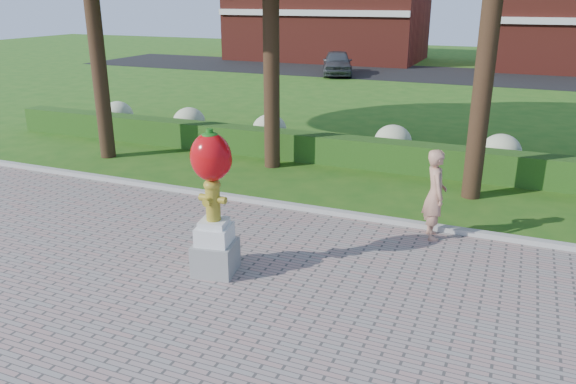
# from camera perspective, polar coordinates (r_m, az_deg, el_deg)

# --- Properties ---
(ground) EXTENTS (100.00, 100.00, 0.00)m
(ground) POSITION_cam_1_polar(r_m,az_deg,el_deg) (10.23, -5.23, -7.54)
(ground) COLOR #265B16
(ground) RESTS_ON ground
(curb) EXTENTS (40.00, 0.18, 0.15)m
(curb) POSITION_cam_1_polar(r_m,az_deg,el_deg) (12.69, 1.06, -1.61)
(curb) COLOR #ADADA5
(curb) RESTS_ON ground
(lawn_hedge) EXTENTS (24.00, 0.70, 0.80)m
(lawn_hedge) POSITION_cam_1_polar(r_m,az_deg,el_deg) (16.20, 6.33, 4.14)
(lawn_hedge) COLOR #214714
(lawn_hedge) RESTS_ON ground
(hydrangea_row) EXTENTS (20.10, 1.10, 0.99)m
(hydrangea_row) POSITION_cam_1_polar(r_m,az_deg,el_deg) (16.96, 9.18, 5.22)
(hydrangea_row) COLOR #BDC597
(hydrangea_row) RESTS_ON ground
(street) EXTENTS (50.00, 8.00, 0.02)m
(street) POSITION_cam_1_polar(r_m,az_deg,el_deg) (36.58, 16.03, 11.36)
(street) COLOR black
(street) RESTS_ON ground
(building_left) EXTENTS (14.00, 8.00, 7.00)m
(building_left) POSITION_cam_1_polar(r_m,az_deg,el_deg) (44.43, 4.07, 17.84)
(building_left) COLOR maroon
(building_left) RESTS_ON ground
(hydrant_sculpture) EXTENTS (0.80, 0.80, 2.55)m
(hydrant_sculpture) POSITION_cam_1_polar(r_m,az_deg,el_deg) (9.46, -7.65, -0.73)
(hydrant_sculpture) COLOR gray
(hydrant_sculpture) RESTS_ON walkway
(woman) EXTENTS (0.64, 0.77, 1.81)m
(woman) POSITION_cam_1_polar(r_m,az_deg,el_deg) (11.32, 14.71, -0.23)
(woman) COLOR tan
(woman) RESTS_ON walkway
(parked_car) EXTENTS (3.02, 4.61, 1.46)m
(parked_car) POSITION_cam_1_polar(r_m,az_deg,el_deg) (35.32, 5.04, 12.97)
(parked_car) COLOR #404448
(parked_car) RESTS_ON street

